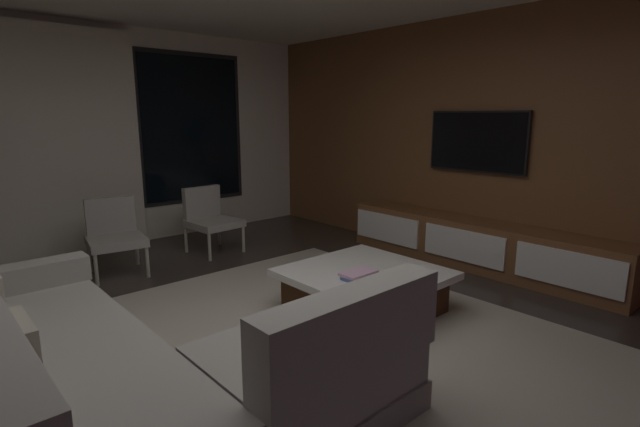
{
  "coord_description": "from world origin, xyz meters",
  "views": [
    {
      "loc": [
        -1.75,
        -2.42,
        1.63
      ],
      "look_at": [
        1.25,
        0.91,
        0.69
      ],
      "focal_mm": 26.29,
      "sensor_mm": 36.0,
      "label": 1
    }
  ],
  "objects": [
    {
      "name": "floor",
      "position": [
        0.0,
        0.0,
        0.0
      ],
      "size": [
        9.2,
        9.2,
        0.0
      ],
      "primitive_type": "plane",
      "color": "#332B26"
    },
    {
      "name": "back_wall_with_window",
      "position": [
        -0.06,
        3.62,
        1.34
      ],
      "size": [
        6.6,
        0.3,
        2.7
      ],
      "color": "silver",
      "rests_on": "floor"
    },
    {
      "name": "media_wall",
      "position": [
        3.06,
        0.0,
        1.35
      ],
      "size": [
        0.12,
        7.8,
        2.7
      ],
      "color": "brown",
      "rests_on": "floor"
    },
    {
      "name": "area_rug",
      "position": [
        0.35,
        -0.1,
        0.01
      ],
      "size": [
        3.2,
        3.8,
        0.01
      ],
      "primitive_type": "cube",
      "color": "#ADA391",
      "rests_on": "floor"
    },
    {
      "name": "sectional_couch",
      "position": [
        -0.99,
        -0.07,
        0.29
      ],
      "size": [
        1.98,
        2.5,
        0.82
      ],
      "color": "gray",
      "rests_on": "floor"
    },
    {
      "name": "coffee_table",
      "position": [
        1.02,
        0.09,
        0.19
      ],
      "size": [
        1.16,
        1.16,
        0.36
      ],
      "color": "#3B200E",
      "rests_on": "floor"
    },
    {
      "name": "book_stack_on_coffee_table",
      "position": [
        0.84,
        0.0,
        0.39
      ],
      "size": [
        0.29,
        0.17,
        0.05
      ],
      "color": "#6481D4",
      "rests_on": "coffee_table"
    },
    {
      "name": "accent_chair_near_window",
      "position": [
        0.96,
        2.58,
        0.43
      ],
      "size": [
        0.58,
        0.6,
        0.78
      ],
      "color": "#B2ADA0",
      "rests_on": "floor"
    },
    {
      "name": "accent_chair_by_curtain",
      "position": [
        -0.18,
        2.53,
        0.43
      ],
      "size": [
        0.62,
        0.64,
        0.78
      ],
      "color": "#B2ADA0",
      "rests_on": "floor"
    },
    {
      "name": "media_console",
      "position": [
        2.77,
        0.05,
        0.25
      ],
      "size": [
        0.46,
        3.1,
        0.52
      ],
      "color": "brown",
      "rests_on": "floor"
    },
    {
      "name": "mounted_tv",
      "position": [
        2.95,
        0.25,
        1.35
      ],
      "size": [
        0.05,
        1.14,
        0.66
      ],
      "color": "black"
    }
  ]
}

